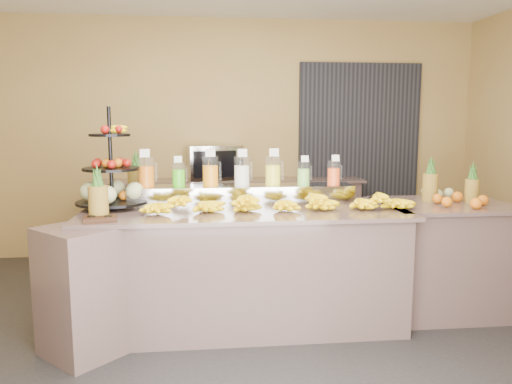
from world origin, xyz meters
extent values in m
plane|color=black|center=(0.00, 0.00, 0.00)|extent=(6.00, 6.00, 0.00)
cube|color=olive|center=(0.00, 2.51, 1.40)|extent=(6.00, 0.02, 2.80)
cube|color=black|center=(1.60, 2.46, 1.20)|extent=(1.50, 0.06, 2.20)
cube|color=#856460|center=(0.00, 0.30, 0.45)|extent=(2.40, 0.90, 0.90)
cube|color=#856460|center=(0.00, 0.30, 0.92)|extent=(2.50, 1.00, 0.03)
cube|color=#856460|center=(-1.15, -0.10, 0.45)|extent=(0.71, 0.71, 0.90)
cube|color=#856460|center=(1.70, 0.40, 0.45)|extent=(1.00, 0.80, 0.90)
cube|color=#856460|center=(1.70, 0.40, 0.92)|extent=(1.08, 0.88, 0.03)
cube|color=#856460|center=(0.00, 2.25, 0.45)|extent=(3.00, 0.50, 0.90)
cube|color=#856460|center=(0.00, 2.25, 0.92)|extent=(3.10, 0.55, 0.03)
cube|color=gray|center=(0.00, 0.58, 1.01)|extent=(1.85, 0.30, 0.15)
cylinder|color=silver|center=(-0.78, 0.58, 1.20)|extent=(0.13, 0.13, 0.24)
cylinder|color=#CE600A|center=(-0.78, 0.58, 1.16)|extent=(0.12, 0.12, 0.17)
cylinder|color=gray|center=(-0.79, 0.59, 1.26)|extent=(0.01, 0.01, 0.29)
cube|color=white|center=(-0.78, 0.52, 1.36)|extent=(0.08, 0.02, 0.07)
cylinder|color=silver|center=(-0.52, 0.58, 1.18)|extent=(0.11, 0.11, 0.20)
cylinder|color=#3BBF0E|center=(-0.52, 0.58, 1.15)|extent=(0.10, 0.10, 0.14)
cylinder|color=gray|center=(-0.53, 0.59, 1.22)|extent=(0.01, 0.01, 0.23)
cube|color=white|center=(-0.52, 0.53, 1.31)|extent=(0.06, 0.02, 0.05)
cylinder|color=silver|center=(-0.26, 0.58, 1.20)|extent=(0.13, 0.13, 0.24)
cylinder|color=orange|center=(-0.26, 0.58, 1.16)|extent=(0.12, 0.12, 0.17)
cylinder|color=gray|center=(-0.27, 0.59, 1.26)|extent=(0.01, 0.01, 0.29)
cube|color=white|center=(-0.26, 0.52, 1.36)|extent=(0.08, 0.02, 0.07)
cylinder|color=silver|center=(0.00, 0.58, 1.20)|extent=(0.13, 0.13, 0.24)
cylinder|color=white|center=(0.00, 0.58, 1.16)|extent=(0.12, 0.12, 0.16)
cylinder|color=gray|center=(-0.01, 0.59, 1.25)|extent=(0.01, 0.01, 0.28)
cube|color=white|center=(0.00, 0.52, 1.35)|extent=(0.08, 0.02, 0.07)
cylinder|color=silver|center=(0.26, 0.58, 1.20)|extent=(0.13, 0.13, 0.24)
cylinder|color=yellow|center=(0.26, 0.58, 1.16)|extent=(0.12, 0.12, 0.17)
cylinder|color=gray|center=(0.25, 0.59, 1.26)|extent=(0.01, 0.01, 0.29)
cube|color=white|center=(0.26, 0.52, 1.36)|extent=(0.08, 0.02, 0.07)
cylinder|color=silver|center=(0.52, 0.58, 1.18)|extent=(0.11, 0.11, 0.19)
cylinder|color=#7BC84D|center=(0.52, 0.58, 1.15)|extent=(0.10, 0.10, 0.13)
cylinder|color=gray|center=(0.51, 0.59, 1.22)|extent=(0.01, 0.01, 0.23)
cube|color=white|center=(0.52, 0.53, 1.30)|extent=(0.06, 0.02, 0.05)
cylinder|color=silver|center=(0.78, 0.58, 1.18)|extent=(0.11, 0.11, 0.20)
cylinder|color=#F95013|center=(0.78, 0.58, 1.15)|extent=(0.10, 0.10, 0.13)
cylinder|color=gray|center=(0.77, 0.59, 1.22)|extent=(0.01, 0.01, 0.23)
cube|color=white|center=(0.78, 0.53, 1.30)|extent=(0.06, 0.02, 0.05)
ellipsoid|color=yellow|center=(-0.65, 0.22, 0.98)|extent=(0.26, 0.19, 0.11)
ellipsoid|color=yellow|center=(-0.34, 0.22, 0.98)|extent=(0.26, 0.19, 0.11)
ellipsoid|color=yellow|center=(-0.03, 0.22, 0.98)|extent=(0.26, 0.19, 0.11)
ellipsoid|color=yellow|center=(0.28, 0.22, 0.98)|extent=(0.26, 0.19, 0.11)
ellipsoid|color=yellow|center=(0.59, 0.22, 0.98)|extent=(0.26, 0.19, 0.11)
ellipsoid|color=yellow|center=(0.90, 0.22, 0.98)|extent=(0.26, 0.19, 0.11)
ellipsoid|color=yellow|center=(1.21, 0.22, 0.98)|extent=(0.26, 0.19, 0.11)
ellipsoid|color=yellow|center=(-0.47, 0.22, 1.06)|extent=(0.21, 0.17, 0.10)
ellipsoid|color=yellow|center=(0.03, 0.22, 1.06)|extent=(0.21, 0.17, 0.10)
ellipsoid|color=yellow|center=(0.53, 0.22, 1.06)|extent=(0.21, 0.17, 0.10)
ellipsoid|color=yellow|center=(1.02, 0.22, 1.06)|extent=(0.21, 0.17, 0.10)
cylinder|color=black|center=(-1.04, 0.48, 1.33)|extent=(0.04, 0.04, 0.79)
cylinder|color=black|center=(-1.04, 0.48, 0.97)|extent=(0.70, 0.70, 0.02)
cylinder|color=black|center=(-1.04, 0.48, 1.24)|extent=(0.54, 0.54, 0.02)
cylinder|color=black|center=(-1.04, 0.48, 1.50)|extent=(0.39, 0.39, 0.02)
sphere|color=#BECA8B|center=(-0.86, 0.48, 1.06)|extent=(0.15, 0.15, 0.15)
sphere|color=maroon|center=(-0.91, 0.48, 1.28)|extent=(0.07, 0.07, 0.07)
sphere|color=#DB5F13|center=(-1.13, 0.48, 1.02)|extent=(0.08, 0.08, 0.08)
cube|color=black|center=(-1.03, -0.06, 0.95)|extent=(0.25, 0.21, 0.03)
cylinder|color=brown|center=(-1.05, 0.03, 1.05)|extent=(0.14, 0.14, 0.23)
cone|color=#23511B|center=(-1.05, 0.03, 1.24)|extent=(0.07, 0.07, 0.16)
cylinder|color=brown|center=(-0.88, 0.80, 1.07)|extent=(0.15, 0.15, 0.28)
cone|color=#23511B|center=(-0.88, 0.80, 1.29)|extent=(0.08, 0.08, 0.16)
cylinder|color=brown|center=(1.62, 0.52, 1.05)|extent=(0.13, 0.13, 0.23)
cylinder|color=brown|center=(1.94, 0.42, 1.03)|extent=(0.12, 0.12, 0.20)
ellipsoid|color=#DB5F13|center=(1.76, 0.28, 0.97)|extent=(0.35, 0.23, 0.09)
cube|color=gray|center=(-0.18, 2.25, 1.13)|extent=(0.65, 0.50, 0.40)
camera|label=1|loc=(-0.33, -3.52, 1.62)|focal=35.00mm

